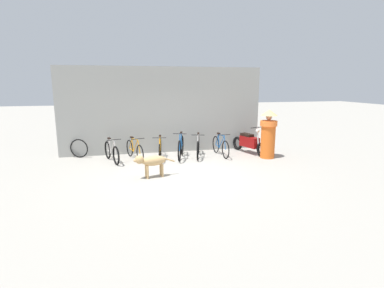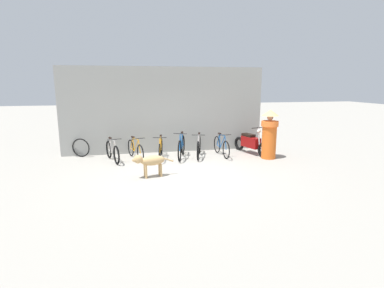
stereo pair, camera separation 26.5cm
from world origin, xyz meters
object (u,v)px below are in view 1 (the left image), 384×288
Objects in this scene: bicycle_5 at (220,146)px; motorcycle at (249,143)px; spare_tire_left at (79,148)px; bicycle_4 at (198,147)px; stray_dog at (151,161)px; bicycle_0 at (112,152)px; bicycle_1 at (135,150)px; bicycle_2 at (160,149)px; person_in_robes at (268,133)px; bicycle_3 at (181,147)px.

bicycle_5 is 0.86× the size of motorcycle.
bicycle_5 is 2.39× the size of spare_tire_left.
bicycle_4 is 1.40× the size of stray_dog.
motorcycle is at bearing -7.15° from spare_tire_left.
bicycle_0 is 0.92× the size of bicycle_4.
bicycle_4 is at bearing 70.34° from bicycle_1.
spare_tire_left is at bearing -84.74° from bicycle_4.
bicycle_2 is at bearing 73.78° from bicycle_0.
bicycle_1 is 0.84× the size of motorcycle.
bicycle_5 is at bearing 72.10° from bicycle_0.
bicycle_0 is 1.63m from bicycle_2.
bicycle_2 is at bearing -106.38° from motorcycle.
bicycle_1 is 0.88m from bicycle_2.
spare_tire_left is (-6.47, 1.55, -0.55)m from person_in_robes.
bicycle_5 is 1.35× the size of stray_dog.
bicycle_5 is at bearing -36.05° from person_in_robes.
stray_dog is 1.77× the size of spare_tire_left.
bicycle_1 is at bearing -21.45° from person_in_robes.
bicycle_1 is at bearing -20.42° from spare_tire_left.
bicycle_4 is at bearing 99.38° from bicycle_2.
motorcycle is at bearing 72.99° from bicycle_0.
spare_tire_left is at bearing -87.05° from bicycle_3.
bicycle_2 is 2.15m from stray_dog.
person_in_robes reaches higher than stray_dog.
motorcycle is 1.57× the size of stray_dog.
person_in_robes is (0.34, -0.78, 0.48)m from motorcycle.
person_in_robes is (3.70, -0.75, 0.54)m from bicycle_2.
bicycle_5 is at bearing -9.66° from spare_tire_left.
bicycle_1 is at bearing -86.47° from bicycle_2.
motorcycle is at bearing 108.89° from bicycle_3.
stray_dog is at bearing 10.98° from bicycle_0.
bicycle_4 reaches higher than stray_dog.
motorcycle reaches higher than bicycle_4.
person_in_robes is at bearing 88.16° from bicycle_4.
motorcycle is at bearing 90.92° from bicycle_5.
bicycle_2 is 1.00× the size of person_in_robes.
motorcycle is (4.99, 0.07, 0.08)m from bicycle_0.
stray_dog is (1.12, -2.04, 0.14)m from bicycle_0.
bicycle_0 is 5.41m from person_in_robes.
bicycle_3 reaches higher than bicycle_0.
bicycle_2 is 0.73m from bicycle_3.
bicycle_4 is at bearing -28.96° from person_in_robes.
bicycle_5 is 5.03m from spare_tire_left.
bicycle_0 is 0.82× the size of motorcycle.
bicycle_0 reaches higher than bicycle_1.
spare_tire_left is (-2.77, 0.79, -0.01)m from bicycle_2.
bicycle_4 is (1.37, 0.00, 0.01)m from bicycle_2.
bicycle_2 is 3.82m from person_in_robes.
person_in_robes is 2.54× the size of spare_tire_left.
bicycle_5 is (2.20, -0.05, 0.00)m from bicycle_2.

